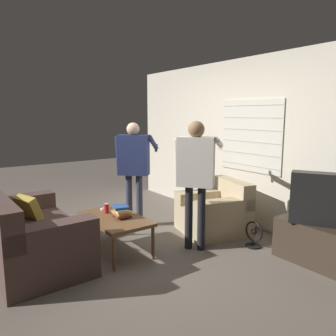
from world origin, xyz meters
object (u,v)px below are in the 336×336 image
Objects in this scene: person_right_standing at (196,169)px; book_stack at (121,212)px; armchair_beige at (216,212)px; spare_remote at (105,208)px; tv at (327,199)px; floor_fan at (254,236)px; couch_blue at (29,236)px; person_left_standing at (134,161)px; soda_can at (107,208)px; coffee_table at (115,220)px.

book_stack is at bearing -159.40° from person_right_standing.
armchair_beige reaches higher than spare_remote.
floor_fan is at bearing -14.32° from tv.
book_stack is at bearing 70.25° from couch_blue.
tv is at bearing -22.54° from person_left_standing.
person_right_standing is at bearing 26.07° from spare_remote.
spare_remote is 2.00m from floor_fan.
armchair_beige reaches higher than soda_can.
armchair_beige is 0.64× the size of person_right_standing.
coffee_table is 1.19m from person_right_standing.
book_stack reaches higher than soda_can.
floor_fan is at bearing 62.66° from couch_blue.
soda_can is (0.08, 0.95, 0.19)m from couch_blue.
tv is 2.63m from soda_can.
floor_fan is at bearing -164.62° from armchair_beige.
person_left_standing reaches higher than couch_blue.
coffee_table is 0.64× the size of person_left_standing.
couch_blue is at bearing -94.59° from soda_can.
armchair_beige is 7.66× the size of spare_remote.
couch_blue is 1.02m from spare_remote.
soda_can is 0.93× the size of spare_remote.
soda_can is at bearing 87.86° from armchair_beige.
coffee_table is at bearing 71.70° from couch_blue.
book_stack is 0.28m from soda_can.
book_stack is (-0.18, -1.44, 0.22)m from armchair_beige.
floor_fan is (1.14, 1.53, -0.36)m from soda_can.
book_stack reaches higher than spare_remote.
tv is 5.61× the size of spare_remote.
tv is 1.52m from person_right_standing.
person_left_standing is 4.63× the size of floor_fan.
armchair_beige is 0.71m from floor_fan.
person_right_standing is 12.00× the size of spare_remote.
armchair_beige is at bearing 74.40° from person_right_standing.
couch_blue is 4.80× the size of floor_fan.
tv is (1.51, 0.23, 0.48)m from armchair_beige.
tv is 0.47× the size of person_right_standing.
couch_blue reaches higher than armchair_beige.
armchair_beige is 1.59m from spare_remote.
person_left_standing is (-0.71, 0.69, 0.60)m from coffee_table.
floor_fan is at bearing 31.95° from spare_remote.
armchair_beige is (0.52, 2.47, -0.03)m from couch_blue.
person_right_standing is at bearing 60.25° from book_stack.
couch_blue reaches higher than floor_fan.
spare_remote is at bearing 94.33° from couch_blue.
person_right_standing is 1.07m from book_stack.
soda_can is at bearing -126.71° from floor_fan.
coffee_table is at bearing -159.98° from person_right_standing.
book_stack is at bearing 52.75° from coffee_table.
soda_can reaches higher than coffee_table.
book_stack is at bearing -120.93° from floor_fan.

